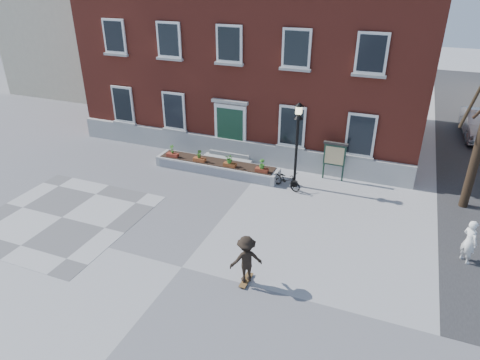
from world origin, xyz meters
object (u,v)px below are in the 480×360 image
at_px(bystander, 469,241).
at_px(lamp_post, 297,134).
at_px(bicycle, 286,180).
at_px(notice_board, 335,155).
at_px(parked_car, 480,124).
at_px(skateboarder, 246,259).

bearing_deg(bystander, lamp_post, 26.31).
bearing_deg(bicycle, notice_board, -24.44).
bearing_deg(lamp_post, bicycle, -129.80).
bearing_deg(bicycle, bystander, -88.70).
height_order(parked_car, notice_board, notice_board).
height_order(bicycle, parked_car, parked_car).
bearing_deg(skateboarder, parked_car, 64.97).
height_order(bystander, skateboarder, skateboarder).
distance_m(parked_car, bystander, 13.38).
bearing_deg(notice_board, skateboarder, -97.88).
xyz_separation_m(lamp_post, notice_board, (1.50, 1.28, -1.28)).
height_order(parked_car, skateboarder, skateboarder).
bearing_deg(bystander, notice_board, 11.57).
bearing_deg(bystander, parked_car, -44.54).
height_order(bystander, notice_board, notice_board).
relative_size(bystander, lamp_post, 0.41).
distance_m(bicycle, lamp_post, 2.17).
height_order(lamp_post, notice_board, lamp_post).
bearing_deg(lamp_post, notice_board, 40.40).
relative_size(parked_car, bystander, 2.91).
relative_size(lamp_post, notice_board, 2.10).
height_order(notice_board, skateboarder, notice_board).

